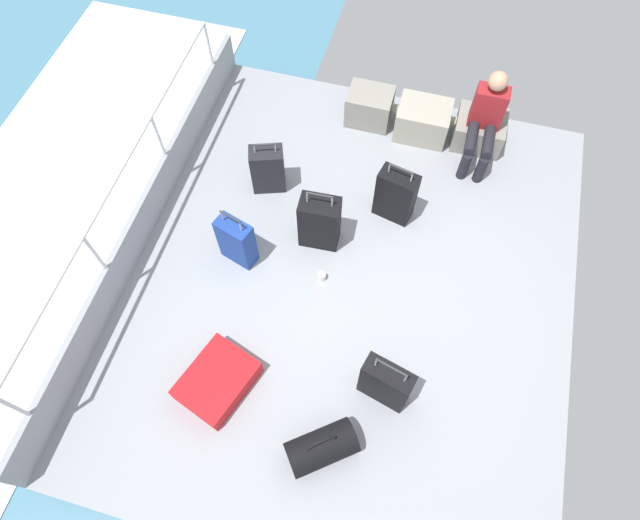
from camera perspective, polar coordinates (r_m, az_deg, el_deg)
ground_plane at (r=5.49m, az=3.05°, el=-2.31°), size 4.40×5.20×0.06m
gunwale_port at (r=5.83m, az=-18.03°, el=4.02°), size 0.06×5.20×0.45m
railing_port at (r=5.39m, az=-19.65°, el=7.17°), size 0.04×4.20×1.02m
sea_wake at (r=6.99m, az=-27.11°, el=3.89°), size 12.00×12.00×0.01m
cargo_crate_0 at (r=6.57m, az=5.22°, el=15.76°), size 0.55×0.40×0.41m
cargo_crate_1 at (r=6.51m, az=10.75°, el=14.20°), size 0.62×0.46×0.40m
cargo_crate_2 at (r=6.59m, az=16.36°, el=12.94°), size 0.58×0.49×0.35m
passenger_seated at (r=6.21m, az=17.01°, el=13.99°), size 0.34×0.66×1.05m
suitcase_0 at (r=5.65m, az=7.95°, el=6.75°), size 0.43×0.29×0.77m
suitcase_1 at (r=5.06m, az=-10.74°, el=-12.37°), size 0.70×0.80×0.21m
suitcase_2 at (r=5.87m, az=-5.52°, el=9.48°), size 0.40×0.32×0.69m
suitcase_3 at (r=5.41m, az=-0.04°, el=4.01°), size 0.41×0.27×0.80m
suitcase_4 at (r=4.79m, az=6.91°, el=-12.73°), size 0.47×0.29×0.76m
suitcase_5 at (r=5.39m, az=-8.76°, el=1.96°), size 0.39×0.28×0.75m
duffel_bag at (r=4.80m, az=0.18°, el=-19.09°), size 0.65×0.60×0.44m
paper_cup at (r=5.42m, az=0.18°, el=-1.73°), size 0.08×0.08×0.10m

